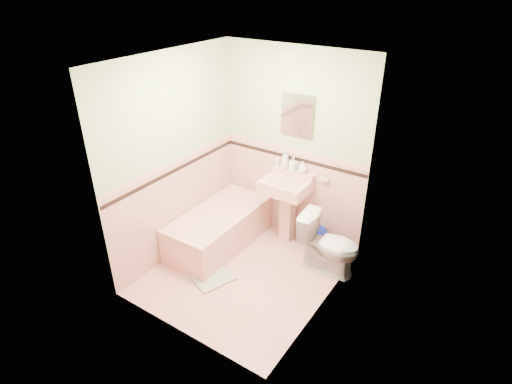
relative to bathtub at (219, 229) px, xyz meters
The scene contains 32 objects.
floor 0.75m from the bathtub, 27.65° to the right, with size 2.20×2.20×0.00m, color #E2A294.
ceiling 2.38m from the bathtub, 27.65° to the right, with size 2.20×2.20×0.00m, color white.
wall_back 1.43m from the bathtub, 50.71° to the left, with size 2.50×2.50×0.00m, color beige.
wall_front 1.87m from the bathtub, 66.22° to the right, with size 2.50×2.50×0.00m, color beige.
wall_left 1.14m from the bathtub, 138.27° to the right, with size 2.50×2.50×0.00m, color beige.
wall_right 1.95m from the bathtub, 11.45° to the right, with size 2.50×2.50×0.00m, color beige.
wainscot_back 1.05m from the bathtub, 50.27° to the left, with size 2.00×2.00×0.00m, color #E5A799.
wainscot_front 1.60m from the bathtub, 66.05° to the right, with size 2.00×2.00×0.00m, color #E5A799.
wainscot_left 0.61m from the bathtub, 137.33° to the right, with size 2.20×2.20×0.00m, color #E5A799.
wainscot_right 1.69m from the bathtub, 11.53° to the right, with size 2.20×2.20×0.00m, color #E5A799.
accent_back 1.33m from the bathtub, 50.04° to the left, with size 2.00×2.00×0.00m, color black.
accent_front 1.79m from the bathtub, 65.95° to the right, with size 2.00×2.00×0.00m, color black.
accent_left 1.02m from the bathtub, 136.85° to the right, with size 2.20×2.20×0.00m, color black.
accent_right 1.87m from the bathtub, 11.57° to the right, with size 2.20×2.20×0.00m, color black.
cap_back 1.40m from the bathtub, 50.04° to the left, with size 2.00×2.00×0.00m, color #E29289.
cap_front 1.84m from the bathtub, 65.95° to the right, with size 2.00×2.00×0.00m, color #E29289.
cap_left 1.11m from the bathtub, 136.85° to the right, with size 2.20×2.20×0.00m, color #E29289.
cap_right 1.92m from the bathtub, 11.57° to the right, with size 2.20×2.20×0.00m, color #E29289.
bathtub is the anchor object (origin of this frame).
tub_faucet 0.83m from the bathtub, 90.00° to the left, with size 0.04×0.04×0.12m, color silver.
sink 0.89m from the bathtub, 37.93° to the left, with size 0.58×0.48×0.91m, color #DD9C8F, non-canonical shape.
sink_faucet 1.20m from the bathtub, 44.58° to the left, with size 0.02×0.02×0.10m, color silver.
medicine_cabinet 1.78m from the bathtub, 47.42° to the left, with size 0.40×0.04×0.50m, color white.
soap_dish 1.51m from the bathtub, 33.57° to the left, with size 0.11×0.07×0.04m, color #DD9C8F.
soap_bottle_left 1.25m from the bathtub, 52.03° to the left, with size 0.09×0.09×0.24m, color #B2B2B2.
soap_bottle_mid 1.29m from the bathtub, 46.51° to the left, with size 0.08×0.09×0.19m, color #B2B2B2.
soap_bottle_right 1.36m from the bathtub, 41.28° to the left, with size 0.12×0.12×0.15m, color #B2B2B2.
tube 1.16m from the bathtub, 58.03° to the left, with size 0.04×0.04×0.12m, color white.
toilet 1.46m from the bathtub, 11.55° to the left, with size 0.41×0.72×0.73m, color white.
bucket 1.28m from the bathtub, 29.47° to the left, with size 0.26×0.26×0.26m, color #1124B3, non-canonical shape.
bath_mat 0.66m from the bathtub, 67.74° to the right, with size 0.66×0.44×0.03m, color #9CA88C.
shoe 0.65m from the bathtub, 70.94° to the right, with size 0.15×0.07×0.06m, color #BF1E59.
Camera 1 is at (2.29, -3.20, 3.24)m, focal length 29.08 mm.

